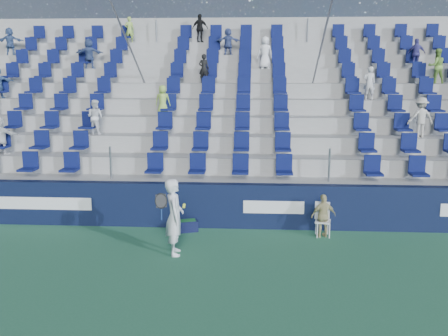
% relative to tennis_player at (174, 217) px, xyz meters
% --- Properties ---
extents(ground, '(70.00, 70.00, 0.00)m').
position_rel_tennis_player_xyz_m(ground, '(0.83, -1.10, -0.89)').
color(ground, '#2F6E4B').
rests_on(ground, ground).
extents(sponsor_wall, '(24.00, 0.32, 1.20)m').
position_rel_tennis_player_xyz_m(sponsor_wall, '(0.83, 2.05, -0.29)').
color(sponsor_wall, black).
rests_on(sponsor_wall, ground).
extents(grandstand, '(24.00, 8.17, 6.63)m').
position_rel_tennis_player_xyz_m(grandstand, '(0.82, 7.14, 1.24)').
color(grandstand, '#A6A6A1').
rests_on(grandstand, ground).
extents(tennis_player, '(0.69, 0.72, 1.78)m').
position_rel_tennis_player_xyz_m(tennis_player, '(0.00, 0.00, 0.00)').
color(tennis_player, white).
rests_on(tennis_player, ground).
extents(line_judge_chair, '(0.44, 0.46, 0.86)m').
position_rel_tennis_player_xyz_m(line_judge_chair, '(3.57, 1.54, -0.40)').
color(line_judge_chair, white).
rests_on(line_judge_chair, ground).
extents(line_judge, '(0.70, 0.43, 1.11)m').
position_rel_tennis_player_xyz_m(line_judge, '(3.57, 1.40, -0.34)').
color(line_judge, tan).
rests_on(line_judge, ground).
extents(ball_bin, '(0.61, 0.49, 0.30)m').
position_rel_tennis_player_xyz_m(ball_bin, '(0.07, 1.65, -0.73)').
color(ball_bin, '#0E1233').
rests_on(ball_bin, ground).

